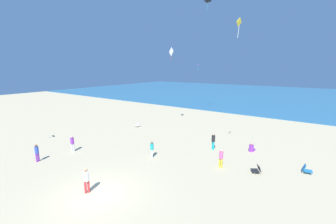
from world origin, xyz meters
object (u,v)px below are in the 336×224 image
at_px(person_0, 86,179).
at_px(person_4, 252,148).
at_px(kite_purple, 198,65).
at_px(kite_white, 171,52).
at_px(person_2, 72,142).
at_px(kite_black, 208,0).
at_px(kite_yellow, 239,23).
at_px(beach_chair_far_left, 138,125).
at_px(person_5, 221,157).
at_px(person_3, 37,152).
at_px(person_1, 152,148).
at_px(person_6, 213,140).
at_px(beach_chair_near_camera, 306,169).
at_px(beach_chair_mid_beach, 257,169).

relative_size(person_0, person_4, 1.87).
xyz_separation_m(kite_purple, kite_white, (3.21, -13.57, 1.27)).
distance_m(person_2, kite_black, 24.30).
bearing_deg(kite_yellow, person_4, 73.23).
bearing_deg(person_0, kite_black, -56.28).
distance_m(beach_chair_far_left, person_5, 13.58).
bearing_deg(kite_yellow, beach_chair_far_left, 165.51).
bearing_deg(person_5, person_4, -3.02).
bearing_deg(person_0, kite_white, -48.33).
relative_size(person_0, kite_white, 1.04).
bearing_deg(person_4, kite_black, 59.83).
xyz_separation_m(beach_chair_far_left, person_3, (0.38, -12.04, 0.58)).
distance_m(person_5, kite_purple, 25.39).
xyz_separation_m(person_1, person_2, (-6.54, -2.96, 0.05)).
bearing_deg(person_6, kite_purple, 67.38).
bearing_deg(person_3, person_5, -154.00).
height_order(person_3, person_6, person_6).
bearing_deg(person_1, person_2, -18.71).
relative_size(beach_chair_near_camera, person_1, 0.49).
relative_size(person_2, kite_black, 1.05).
distance_m(person_4, kite_white, 13.92).
bearing_deg(person_2, person_6, -107.12).
height_order(beach_chair_far_left, person_1, person_1).
height_order(beach_chair_near_camera, person_3, person_3).
distance_m(person_1, kite_white, 12.75).
xyz_separation_m(beach_chair_mid_beach, person_3, (-14.66, -7.82, 0.56)).
bearing_deg(person_3, kite_white, -105.70).
xyz_separation_m(person_1, person_5, (5.33, 1.44, 0.04)).
height_order(person_1, person_6, person_6).
distance_m(beach_chair_near_camera, kite_white, 17.69).
xyz_separation_m(person_3, person_5, (12.27, 7.15, 0.03)).
height_order(person_2, person_5, person_2).
distance_m(beach_chair_mid_beach, person_2, 15.15).
bearing_deg(person_0, beach_chair_mid_beach, -106.36).
relative_size(person_0, kite_purple, 1.30).
distance_m(person_0, person_3, 6.96).
bearing_deg(kite_white, kite_black, 78.82).
bearing_deg(kite_purple, person_5, -59.14).
height_order(person_1, kite_purple, kite_purple).
xyz_separation_m(person_6, kite_black, (-6.13, 11.11, 15.20)).
xyz_separation_m(beach_chair_mid_beach, kite_white, (-11.71, 6.71, 8.84)).
bearing_deg(person_2, kite_purple, -52.17).
bearing_deg(person_6, beach_chair_far_left, 116.78).
xyz_separation_m(kite_purple, kite_yellow, (12.73, -19.39, 2.49)).
height_order(person_4, kite_yellow, kite_yellow).
height_order(beach_chair_mid_beach, person_0, person_0).
xyz_separation_m(beach_chair_mid_beach, kite_purple, (-14.92, 20.28, 7.57)).
relative_size(kite_purple, kite_black, 0.85).
xyz_separation_m(person_2, person_6, (10.01, 7.41, 0.04)).
relative_size(person_0, person_3, 1.10).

